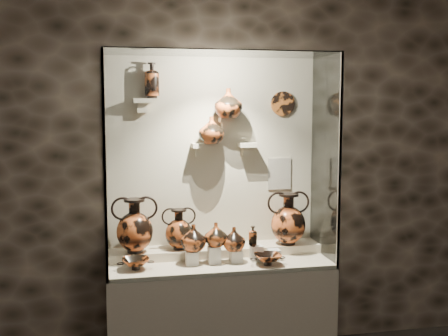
{
  "coord_description": "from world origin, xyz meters",
  "views": [
    {
      "loc": [
        -0.82,
        -1.92,
        2.02
      ],
      "look_at": [
        0.04,
        2.21,
        1.54
      ],
      "focal_mm": 45.0,
      "sensor_mm": 36.0,
      "label": 1
    }
  ],
  "objects_px": {
    "amphora_right": "(288,219)",
    "kylix_left": "(136,263)",
    "amphora_left": "(135,225)",
    "jug_b": "(216,234)",
    "kylix_right": "(268,258)",
    "ovoid_vase_a": "(211,130)",
    "lekythos_small": "(253,235)",
    "lekythos_tall": "(152,78)",
    "jug_a": "(193,238)",
    "amphora_mid": "(179,229)",
    "jug_c": "(234,239)",
    "ovoid_vase_b": "(228,103)"
  },
  "relations": [
    {
      "from": "lekythos_tall",
      "to": "kylix_right",
      "type": "bearing_deg",
      "value": -7.53
    },
    {
      "from": "jug_a",
      "to": "kylix_left",
      "type": "relative_size",
      "value": 0.78
    },
    {
      "from": "amphora_right",
      "to": "ovoid_vase_b",
      "type": "distance_m",
      "value": 1.04
    },
    {
      "from": "lekythos_small",
      "to": "kylix_left",
      "type": "distance_m",
      "value": 0.9
    },
    {
      "from": "lekythos_small",
      "to": "lekythos_tall",
      "type": "xyz_separation_m",
      "value": [
        -0.72,
        0.29,
        1.18
      ]
    },
    {
      "from": "lekythos_small",
      "to": "ovoid_vase_b",
      "type": "distance_m",
      "value": 1.03
    },
    {
      "from": "ovoid_vase_a",
      "to": "ovoid_vase_b",
      "type": "relative_size",
      "value": 0.92
    },
    {
      "from": "kylix_left",
      "to": "ovoid_vase_b",
      "type": "height_order",
      "value": "ovoid_vase_b"
    },
    {
      "from": "kylix_left",
      "to": "kylix_right",
      "type": "bearing_deg",
      "value": 6.15
    },
    {
      "from": "amphora_left",
      "to": "jug_a",
      "type": "bearing_deg",
      "value": -0.3
    },
    {
      "from": "jug_a",
      "to": "kylix_right",
      "type": "distance_m",
      "value": 0.57
    },
    {
      "from": "jug_c",
      "to": "ovoid_vase_a",
      "type": "distance_m",
      "value": 0.86
    },
    {
      "from": "amphora_mid",
      "to": "kylix_left",
      "type": "bearing_deg",
      "value": -142.46
    },
    {
      "from": "jug_c",
      "to": "kylix_right",
      "type": "xyz_separation_m",
      "value": [
        0.23,
        -0.12,
        -0.13
      ]
    },
    {
      "from": "jug_a",
      "to": "ovoid_vase_b",
      "type": "xyz_separation_m",
      "value": [
        0.31,
        0.22,
        1.0
      ]
    },
    {
      "from": "kylix_right",
      "to": "ovoid_vase_a",
      "type": "xyz_separation_m",
      "value": [
        -0.36,
        0.37,
        0.94
      ]
    },
    {
      "from": "amphora_mid",
      "to": "kylix_right",
      "type": "bearing_deg",
      "value": -26.12
    },
    {
      "from": "amphora_right",
      "to": "ovoid_vase_b",
      "type": "bearing_deg",
      "value": 164.44
    },
    {
      "from": "jug_c",
      "to": "amphora_right",
      "type": "bearing_deg",
      "value": 35.08
    },
    {
      "from": "kylix_left",
      "to": "lekythos_tall",
      "type": "bearing_deg",
      "value": 74.6
    },
    {
      "from": "amphora_left",
      "to": "jug_b",
      "type": "xyz_separation_m",
      "value": [
        0.59,
        -0.17,
        -0.06
      ]
    },
    {
      "from": "amphora_left",
      "to": "jug_c",
      "type": "bearing_deg",
      "value": 6.11
    },
    {
      "from": "kylix_right",
      "to": "amphora_left",
      "type": "bearing_deg",
      "value": 147.95
    },
    {
      "from": "jug_c",
      "to": "lekythos_small",
      "type": "height_order",
      "value": "lekythos_small"
    },
    {
      "from": "amphora_mid",
      "to": "lekythos_tall",
      "type": "relative_size",
      "value": 1.04
    },
    {
      "from": "jug_b",
      "to": "kylix_left",
      "type": "bearing_deg",
      "value": 165.96
    },
    {
      "from": "amphora_right",
      "to": "kylix_right",
      "type": "height_order",
      "value": "amphora_right"
    },
    {
      "from": "jug_b",
      "to": "lekythos_small",
      "type": "xyz_separation_m",
      "value": [
        0.28,
        -0.02,
        -0.01
      ]
    },
    {
      "from": "amphora_left",
      "to": "lekythos_tall",
      "type": "bearing_deg",
      "value": 54.51
    },
    {
      "from": "amphora_mid",
      "to": "kylix_right",
      "type": "xyz_separation_m",
      "value": [
        0.62,
        -0.33,
        -0.18
      ]
    },
    {
      "from": "amphora_right",
      "to": "ovoid_vase_b",
      "type": "relative_size",
      "value": 1.83
    },
    {
      "from": "amphora_mid",
      "to": "ovoid_vase_a",
      "type": "relative_size",
      "value": 1.51
    },
    {
      "from": "lekythos_small",
      "to": "ovoid_vase_b",
      "type": "bearing_deg",
      "value": 104.06
    },
    {
      "from": "lekythos_small",
      "to": "ovoid_vase_b",
      "type": "height_order",
      "value": "ovoid_vase_b"
    },
    {
      "from": "ovoid_vase_a",
      "to": "lekythos_small",
      "type": "bearing_deg",
      "value": -58.77
    },
    {
      "from": "jug_a",
      "to": "jug_b",
      "type": "distance_m",
      "value": 0.17
    },
    {
      "from": "amphora_left",
      "to": "amphora_right",
      "type": "bearing_deg",
      "value": 20.04
    },
    {
      "from": "lekythos_small",
      "to": "lekythos_tall",
      "type": "height_order",
      "value": "lekythos_tall"
    },
    {
      "from": "jug_b",
      "to": "jug_c",
      "type": "distance_m",
      "value": 0.14
    },
    {
      "from": "jug_a",
      "to": "jug_c",
      "type": "relative_size",
      "value": 1.1
    },
    {
      "from": "lekythos_small",
      "to": "jug_c",
      "type": "bearing_deg",
      "value": 162.23
    },
    {
      "from": "amphora_mid",
      "to": "jug_c",
      "type": "relative_size",
      "value": 1.75
    },
    {
      "from": "amphora_left",
      "to": "ovoid_vase_a",
      "type": "relative_size",
      "value": 1.98
    },
    {
      "from": "kylix_left",
      "to": "kylix_right",
      "type": "distance_m",
      "value": 0.97
    },
    {
      "from": "amphora_mid",
      "to": "jug_b",
      "type": "bearing_deg",
      "value": -35.87
    },
    {
      "from": "jug_c",
      "to": "amphora_left",
      "type": "bearing_deg",
      "value": -179.21
    },
    {
      "from": "jug_a",
      "to": "jug_b",
      "type": "relative_size",
      "value": 1.12
    },
    {
      "from": "lekythos_small",
      "to": "ovoid_vase_a",
      "type": "relative_size",
      "value": 0.82
    },
    {
      "from": "amphora_right",
      "to": "kylix_left",
      "type": "bearing_deg",
      "value": -178.71
    },
    {
      "from": "amphora_mid",
      "to": "jug_c",
      "type": "bearing_deg",
      "value": -26.29
    }
  ]
}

